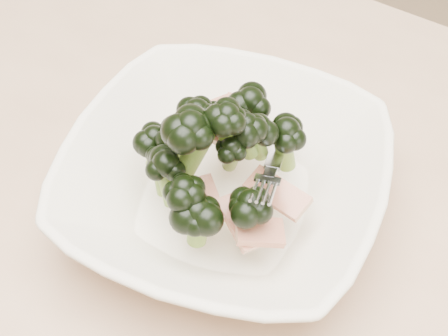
{
  "coord_description": "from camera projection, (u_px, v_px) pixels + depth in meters",
  "views": [
    {
      "loc": [
        0.21,
        -0.22,
        1.2
      ],
      "look_at": [
        0.03,
        0.05,
        0.8
      ],
      "focal_mm": 50.0,
      "sensor_mm": 36.0,
      "label": 1
    }
  ],
  "objects": [
    {
      "name": "dining_table",
      "position": [
        172.0,
        287.0,
        0.61
      ],
      "size": [
        1.2,
        0.8,
        0.75
      ],
      "color": "tan",
      "rests_on": "ground"
    },
    {
      "name": "broccoli_dish",
      "position": [
        223.0,
        176.0,
        0.52
      ],
      "size": [
        0.32,
        0.32,
        0.13
      ],
      "color": "silver",
      "rests_on": "dining_table"
    }
  ]
}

